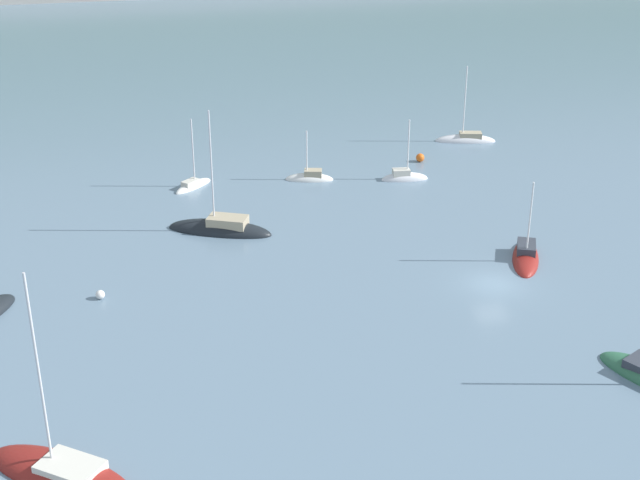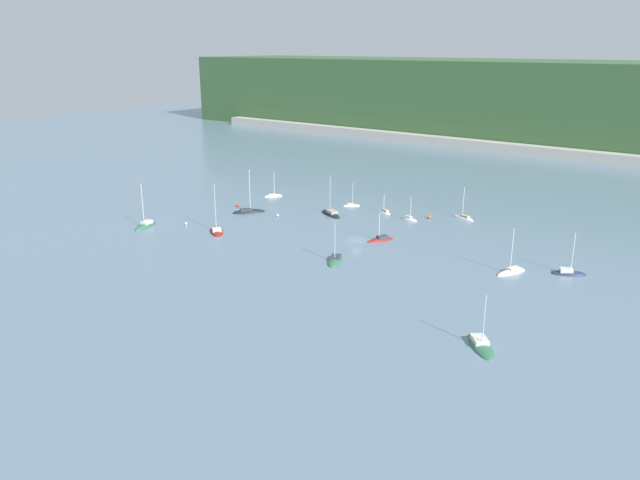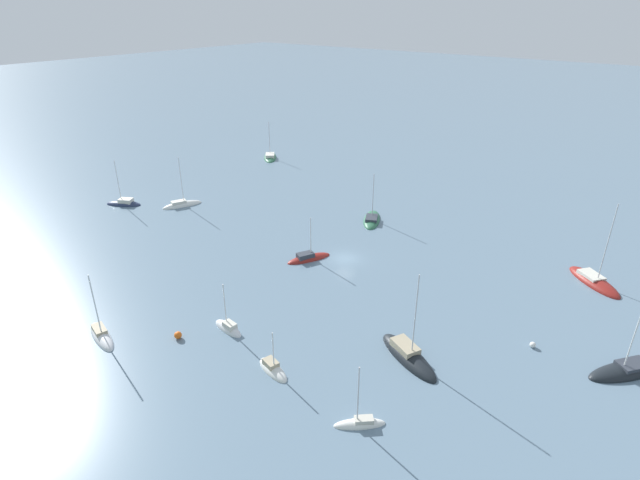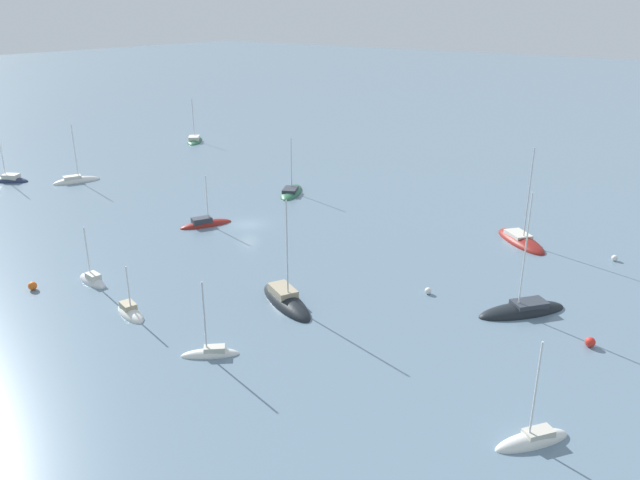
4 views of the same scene
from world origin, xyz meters
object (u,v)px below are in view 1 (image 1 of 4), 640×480
Objects in this scene: sailboat_6 at (221,230)px; sailboat_1 at (310,179)px; sailboat_10 at (61,474)px; sailboat_11 at (466,140)px; mooring_buoy_0 at (100,295)px; mooring_buoy_3 at (420,158)px; sailboat_3 at (193,186)px; sailboat_9 at (526,258)px; sailboat_13 at (404,179)px.

sailboat_1 is at bearing -108.52° from sailboat_6.
sailboat_10 is 1.38× the size of sailboat_11.
mooring_buoy_0 is at bearing 50.40° from sailboat_11.
sailboat_10 reaches higher than mooring_buoy_0.
mooring_buoy_3 is (12.13, 2.51, 0.33)m from sailboat_1.
sailboat_3 reaches higher than sailboat_9.
sailboat_6 is at bearing -149.76° from sailboat_13.
sailboat_1 is 24.66m from sailboat_9.
sailboat_11 is at bearing -29.36° from sailboat_3.
mooring_buoy_3 is at bearing -37.80° from sailboat_3.
sailboat_10 is (-12.28, -29.29, -0.04)m from sailboat_6.
sailboat_6 is at bearing -149.89° from mooring_buoy_3.
sailboat_3 is at bearing 11.99° from sailboat_1.
mooring_buoy_0 is 39.40m from mooring_buoy_3.
mooring_buoy_3 is at bearing -90.97° from sailboat_10.
sailboat_9 is at bearing 135.50° from sailboat_1.
sailboat_3 reaches higher than sailboat_13.
sailboat_10 reaches higher than sailboat_9.
mooring_buoy_0 is 0.77× the size of mooring_buoy_3.
sailboat_11 is (19.20, 7.67, 0.00)m from sailboat_1.
sailboat_11 reaches higher than sailboat_3.
sailboat_1 is 28.48m from mooring_buoy_0.
sailboat_6 is 0.92× the size of sailboat_10.
sailboat_11 is at bearing -122.72° from sailboat_6.
sailboat_3 is 20.24m from sailboat_13.
sailboat_11 reaches higher than sailboat_13.
sailboat_3 is at bearing 178.95° from sailboat_13.
sailboat_3 is 10.87× the size of mooring_buoy_0.
mooring_buoy_0 is (-9.98, -9.89, 0.21)m from sailboat_6.
sailboat_1 is 14.43m from sailboat_6.
sailboat_13 is 10.17× the size of mooring_buoy_0.
sailboat_10 reaches higher than sailboat_1.
sailboat_6 reaches higher than sailboat_9.
sailboat_10 is at bearing 92.91° from sailboat_6.
sailboat_11 reaches higher than sailboat_1.
sailboat_3 is 0.99× the size of sailboat_9.
sailboat_1 is at bearing -81.10° from sailboat_10.
sailboat_9 is at bearing -89.27° from mooring_buoy_3.
mooring_buoy_3 is at bearing -153.75° from sailboat_9.
sailboat_11 is at bearing -143.00° from sailboat_1.
sailboat_13 is (8.90, -2.11, 0.01)m from sailboat_1.
sailboat_1 is at bearing -124.21° from sailboat_9.
mooring_buoy_0 is at bearing 60.53° from sailboat_1.
mooring_buoy_3 is at bearing 35.28° from mooring_buoy_0.
sailboat_9 is 32.48m from mooring_buoy_0.
sailboat_1 is 11.18m from sailboat_3.
sailboat_13 is (20.06, -2.74, -0.00)m from sailboat_3.
sailboat_10 is at bearing 75.84° from sailboat_1.
sailboat_1 is 0.45× the size of sailboat_10.
sailboat_3 is 32.21m from sailboat_9.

